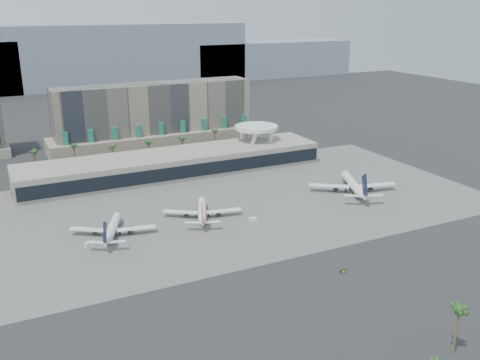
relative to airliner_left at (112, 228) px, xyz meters
name	(u,v)px	position (x,y,z in m)	size (l,w,h in m)	color
ground	(270,250)	(51.49, -40.66, -3.20)	(900.00, 900.00, 0.00)	#232326
apron_pad	(214,205)	(51.49, 14.34, -3.17)	(260.00, 130.00, 0.06)	#5B5B59
mountain_ridge	(91,61)	(79.37, 429.34, 26.69)	(680.00, 60.00, 70.00)	gray
hotel	(155,121)	(61.49, 133.76, 13.61)	(140.00, 30.00, 42.00)	gray
terminal	(174,163)	(51.49, 69.18, 3.32)	(170.00, 32.50, 14.50)	#ABA396
saucer_structure	(256,130)	(106.49, 75.34, 15.26)	(26.00, 26.00, 21.89)	white
palm_row	(166,141)	(58.49, 104.34, 7.30)	(157.80, 2.80, 13.10)	brown
airliner_left	(112,228)	(0.00, 0.00, 0.00)	(33.66, 34.71, 12.68)	white
airliner_centre	(202,211)	(40.62, 2.00, -0.01)	(33.67, 34.73, 12.65)	white
airliner_right	(353,185)	(122.17, -0.21, 0.82)	(42.08, 43.36, 15.92)	white
service_vehicle_a	(90,244)	(-10.50, -6.56, -2.25)	(3.90, 1.91, 1.91)	silver
service_vehicle_b	(253,219)	(58.92, -11.90, -2.38)	(3.17, 1.81, 1.63)	white
taxiway_sign	(343,271)	(65.70, -68.15, -2.66)	(2.40, 0.41, 1.09)	black
near_palm_b	(458,315)	(64.54, -119.09, 8.88)	(6.00, 6.00, 14.99)	brown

